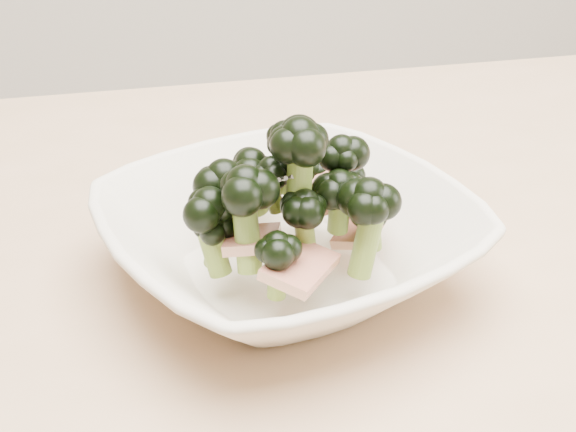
# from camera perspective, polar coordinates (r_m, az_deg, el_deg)

# --- Properties ---
(dining_table) EXTENTS (1.20, 0.80, 0.75)m
(dining_table) POSITION_cam_1_polar(r_m,az_deg,el_deg) (0.68, 9.57, -9.43)
(dining_table) COLOR tan
(dining_table) RESTS_ON ground
(broccoli_dish) EXTENTS (0.32, 0.32, 0.14)m
(broccoli_dish) POSITION_cam_1_polar(r_m,az_deg,el_deg) (0.55, -0.02, -1.09)
(broccoli_dish) COLOR beige
(broccoli_dish) RESTS_ON dining_table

